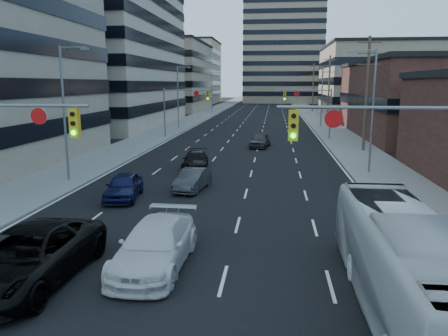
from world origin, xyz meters
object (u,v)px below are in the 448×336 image
black_pickup (28,256)px  transit_bus (407,266)px  sedan_blue (124,186)px  white_van (156,245)px

black_pickup → transit_bus: transit_bus is taller
sedan_blue → black_pickup: bearing=-94.2°
white_van → black_pickup: bearing=-154.8°
black_pickup → transit_bus: size_ratio=0.62×
white_van → transit_bus: bearing=-15.7°
white_van → sedan_blue: white_van is taller
black_pickup → sedan_blue: (-0.51, 10.90, -0.18)m
transit_bus → black_pickup: bearing=176.4°
black_pickup → white_van: (3.90, 1.74, -0.10)m
transit_bus → white_van: bearing=163.0°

